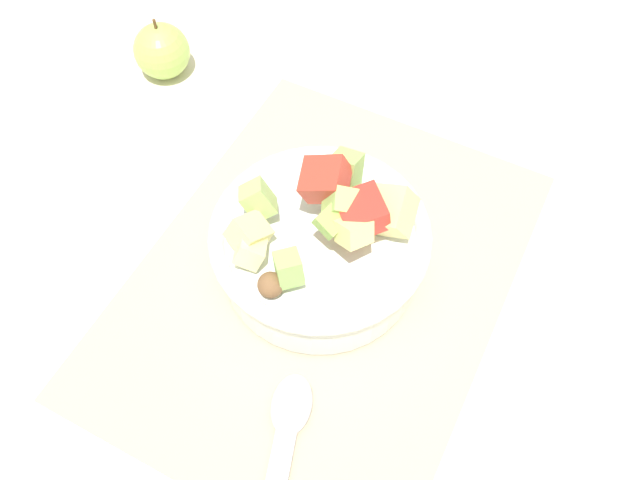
# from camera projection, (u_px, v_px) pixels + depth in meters

# --- Properties ---
(ground_plane) EXTENTS (2.40, 2.40, 0.00)m
(ground_plane) POSITION_uv_depth(u_px,v_px,m) (322.00, 279.00, 0.65)
(ground_plane) COLOR silver
(placemat) EXTENTS (0.46, 0.34, 0.01)m
(placemat) POSITION_uv_depth(u_px,v_px,m) (322.00, 278.00, 0.65)
(placemat) COLOR tan
(placemat) RESTS_ON ground_plane
(salad_bowl) EXTENTS (0.21, 0.21, 0.13)m
(salad_bowl) POSITION_uv_depth(u_px,v_px,m) (321.00, 244.00, 0.62)
(salad_bowl) COLOR white
(salad_bowl) RESTS_ON placemat
(serving_spoon) EXTENTS (0.22, 0.09, 0.01)m
(serving_spoon) POSITION_uv_depth(u_px,v_px,m) (281.00, 460.00, 0.54)
(serving_spoon) COLOR #B7B7BC
(serving_spoon) RESTS_ON placemat
(whole_apple) EXTENTS (0.07, 0.07, 0.08)m
(whole_apple) POSITION_uv_depth(u_px,v_px,m) (162.00, 51.00, 0.78)
(whole_apple) COLOR #9EC656
(whole_apple) RESTS_ON ground_plane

